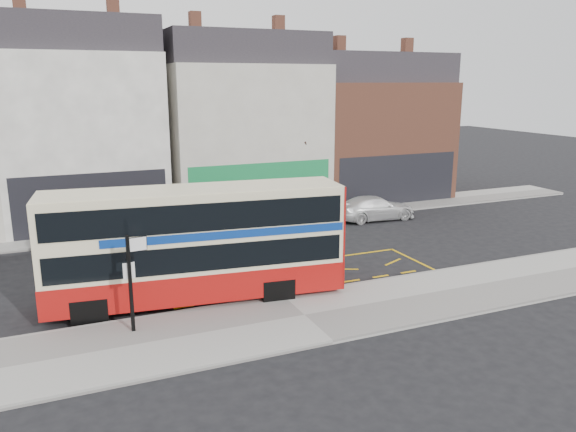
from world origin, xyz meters
name	(u,v)px	position (x,y,z in m)	size (l,w,h in m)	color
ground	(278,295)	(0.00, 0.00, 0.00)	(120.00, 120.00, 0.00)	black
pavement	(305,317)	(0.00, -2.30, 0.07)	(40.00, 4.00, 0.15)	#9E9C96
kerb	(282,297)	(0.00, -0.38, 0.07)	(40.00, 0.15, 0.15)	gray
far_pavement	(202,224)	(0.00, 11.00, 0.07)	(50.00, 3.00, 0.15)	#9E9C96
road_markings	(263,281)	(0.00, 1.60, 0.01)	(14.00, 3.40, 0.01)	#D7A20B
terrace_left	(81,124)	(-5.50, 14.99, 5.32)	(8.00, 8.01, 11.80)	white
terrace_green_shop	(238,124)	(3.50, 14.99, 5.07)	(9.00, 8.01, 11.30)	beige
terrace_right	(366,127)	(12.50, 14.99, 4.57)	(9.00, 8.01, 10.30)	#9A553D
double_decker_bus	(197,243)	(-2.79, 0.60, 2.14)	(10.38, 3.47, 4.07)	beige
bus_stop_post	(132,274)	(-5.27, -1.31, 1.97)	(0.76, 0.15, 3.03)	black
car_silver	(79,235)	(-6.29, 9.00, 0.67)	(1.59, 3.94, 1.34)	#BAB9BF
car_grey	(187,221)	(-1.12, 9.60, 0.68)	(1.44, 4.14, 1.36)	#3B3F42
car_white	(375,208)	(9.31, 8.46, 0.66)	(1.86, 4.56, 1.32)	white
street_tree_right	(302,149)	(6.35, 11.89, 3.72)	(2.53, 2.53, 5.46)	#321C16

